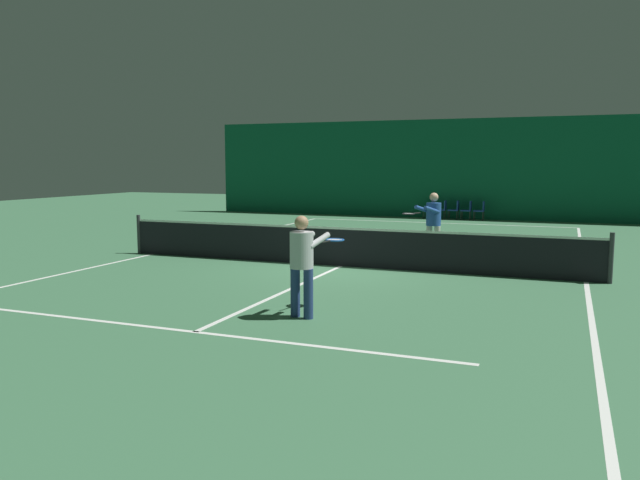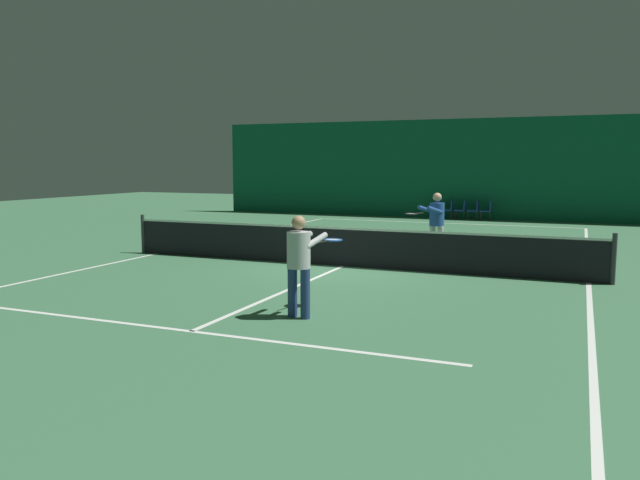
# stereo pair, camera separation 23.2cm
# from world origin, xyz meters

# --- Properties ---
(ground_plane) EXTENTS (60.00, 60.00, 0.00)m
(ground_plane) POSITION_xyz_m (0.00, 0.00, 0.00)
(ground_plane) COLOR #3D704C
(backdrop_curtain) EXTENTS (23.00, 0.12, 4.46)m
(backdrop_curtain) POSITION_xyz_m (0.00, 14.34, 2.23)
(backdrop_curtain) COLOR #0F5138
(backdrop_curtain) RESTS_ON ground
(court_line_baseline_far) EXTENTS (11.00, 0.10, 0.00)m
(court_line_baseline_far) POSITION_xyz_m (0.00, 11.90, 0.00)
(court_line_baseline_far) COLOR white
(court_line_baseline_far) RESTS_ON ground
(court_line_service_far) EXTENTS (8.25, 0.10, 0.00)m
(court_line_service_far) POSITION_xyz_m (0.00, 6.40, 0.00)
(court_line_service_far) COLOR white
(court_line_service_far) RESTS_ON ground
(court_line_service_near) EXTENTS (8.25, 0.10, 0.00)m
(court_line_service_near) POSITION_xyz_m (0.00, -6.40, 0.00)
(court_line_service_near) COLOR white
(court_line_service_near) RESTS_ON ground
(court_line_sideline_left) EXTENTS (0.10, 23.80, 0.00)m
(court_line_sideline_left) POSITION_xyz_m (-5.50, 0.00, 0.00)
(court_line_sideline_left) COLOR white
(court_line_sideline_left) RESTS_ON ground
(court_line_sideline_right) EXTENTS (0.10, 23.80, 0.00)m
(court_line_sideline_right) POSITION_xyz_m (5.50, 0.00, 0.00)
(court_line_sideline_right) COLOR white
(court_line_sideline_right) RESTS_ON ground
(court_line_centre) EXTENTS (0.10, 12.80, 0.00)m
(court_line_centre) POSITION_xyz_m (0.00, 0.00, 0.00)
(court_line_centre) COLOR white
(court_line_centre) RESTS_ON ground
(tennis_net) EXTENTS (12.00, 0.10, 1.07)m
(tennis_net) POSITION_xyz_m (0.00, 0.00, 0.51)
(tennis_net) COLOR black
(tennis_net) RESTS_ON ground
(player_near) EXTENTS (0.63, 1.39, 1.66)m
(player_near) POSITION_xyz_m (1.13, -4.96, 0.97)
(player_near) COLOR navy
(player_near) RESTS_ON ground
(player_far) EXTENTS (0.95, 1.38, 1.71)m
(player_far) POSITION_xyz_m (1.74, 2.37, 1.00)
(player_far) COLOR beige
(player_far) RESTS_ON ground
(courtside_chair_0) EXTENTS (0.44, 0.44, 0.84)m
(courtside_chair_0) POSITION_xyz_m (-0.68, 13.79, 0.49)
(courtside_chair_0) COLOR #2D2D2D
(courtside_chair_0) RESTS_ON ground
(courtside_chair_1) EXTENTS (0.44, 0.44, 0.84)m
(courtside_chair_1) POSITION_xyz_m (-0.12, 13.79, 0.49)
(courtside_chair_1) COLOR #2D2D2D
(courtside_chair_1) RESTS_ON ground
(courtside_chair_2) EXTENTS (0.44, 0.44, 0.84)m
(courtside_chair_2) POSITION_xyz_m (0.43, 13.79, 0.49)
(courtside_chair_2) COLOR #2D2D2D
(courtside_chair_2) RESTS_ON ground
(courtside_chair_3) EXTENTS (0.44, 0.44, 0.84)m
(courtside_chair_3) POSITION_xyz_m (0.99, 13.79, 0.49)
(courtside_chair_3) COLOR #2D2D2D
(courtside_chair_3) RESTS_ON ground
(courtside_chair_4) EXTENTS (0.44, 0.44, 0.84)m
(courtside_chair_4) POSITION_xyz_m (1.55, 13.79, 0.49)
(courtside_chair_4) COLOR #2D2D2D
(courtside_chair_4) RESTS_ON ground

